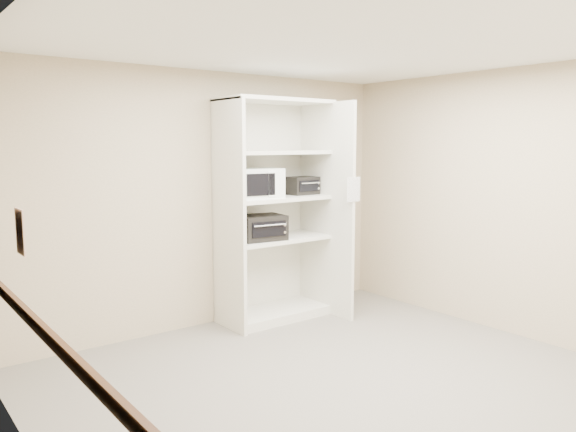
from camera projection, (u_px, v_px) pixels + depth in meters
floor at (336, 382)px, 4.60m from camera, size 4.50×4.00×0.01m
ceiling at (340, 43)px, 4.25m from camera, size 4.50×4.00×0.01m
wall_back at (211, 200)px, 6.00m from camera, size 4.50×0.02×2.70m
wall_left at (35, 253)px, 3.07m from camera, size 0.02×4.00×2.70m
wall_right at (499, 202)px, 5.78m from camera, size 0.02×4.00×2.70m
shelving_unit at (278, 218)px, 6.20m from camera, size 1.24×0.92×2.42m
microwave at (254, 183)px, 5.92m from camera, size 0.56×0.45×0.32m
toaster_oven_upper at (301, 186)px, 6.37m from camera, size 0.36×0.28×0.20m
toaster_oven_lower at (261, 227)px, 6.00m from camera, size 0.52×0.42×0.27m
paper_sign at (354, 189)px, 5.99m from camera, size 0.20×0.02×0.26m
chair_rail at (44, 331)px, 3.14m from camera, size 0.04×3.98×0.08m
wall_poster at (20, 232)px, 3.37m from camera, size 0.01×0.20×0.28m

